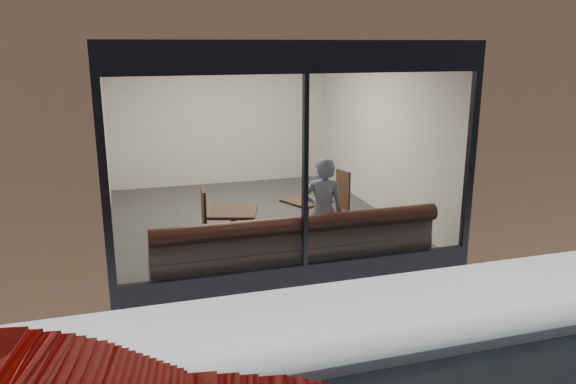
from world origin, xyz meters
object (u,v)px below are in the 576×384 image
object	(u,v)px
person	(323,212)
cafe_table_right	(307,201)
banquette	(295,259)
cafe_chair_right	(334,210)
cafe_table_left	(233,212)
cafe_chair_left	(193,234)

from	to	relation	value
person	cafe_table_right	world-z (taller)	person
banquette	cafe_chair_right	bearing A→B (deg)	55.57
person	cafe_table_left	distance (m)	1.34
banquette	cafe_table_left	xyz separation A→B (m)	(-0.71, 0.83, 0.52)
cafe_table_right	cafe_chair_right	distance (m)	1.37
banquette	cafe_table_right	world-z (taller)	cafe_table_right
banquette	cafe_table_right	xyz separation A→B (m)	(0.53, 1.07, 0.52)
banquette	person	size ratio (longest dim) A/B	2.48
person	cafe_chair_left	bearing A→B (deg)	-21.39
banquette	cafe_chair_left	size ratio (longest dim) A/B	10.38
person	cafe_chair_left	world-z (taller)	person
banquette	person	bearing A→B (deg)	23.21
cafe_table_right	cafe_chair_left	distance (m)	1.88
cafe_table_right	cafe_chair_left	xyz separation A→B (m)	(-1.77, 0.39, -0.50)
banquette	cafe_table_left	size ratio (longest dim) A/B	5.78
banquette	cafe_table_left	distance (m)	1.20
cafe_chair_left	cafe_chair_right	distance (m)	2.68
cafe_table_right	cafe_chair_right	world-z (taller)	cafe_table_right
cafe_chair_left	person	bearing A→B (deg)	146.20
cafe_table_left	cafe_chair_left	distance (m)	0.97
cafe_table_right	cafe_table_left	bearing A→B (deg)	-168.91
cafe_table_left	cafe_chair_right	world-z (taller)	cafe_table_left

